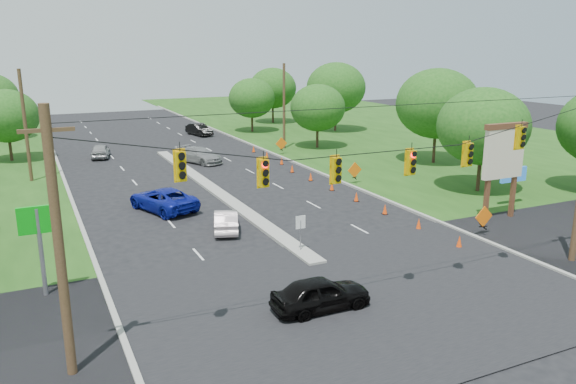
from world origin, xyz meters
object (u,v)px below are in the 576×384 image
white_sedan (226,220)px  blue_pickup (163,199)px  pylon_sign (505,156)px  black_sedan (321,294)px

white_sedan → blue_pickup: blue_pickup is taller
white_sedan → pylon_sign: bearing=-178.2°
blue_pickup → black_sedan: bearing=78.2°
black_sedan → white_sedan: 11.56m
black_sedan → white_sedan: (-0.12, 11.56, -0.08)m
pylon_sign → black_sedan: bearing=-158.4°
black_sedan → pylon_sign: bearing=-68.0°
white_sedan → blue_pickup: size_ratio=0.70×
blue_pickup → pylon_sign: bearing=130.2°
black_sedan → white_sedan: bearing=1.0°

